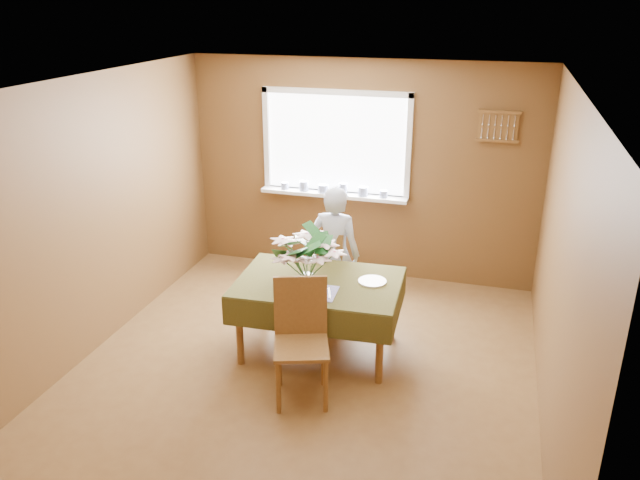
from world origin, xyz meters
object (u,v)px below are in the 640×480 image
(chair_near, at_px, (301,334))
(flower_bouquet, at_px, (307,255))
(chair_far, at_px, (329,267))
(seated_woman, at_px, (335,254))
(dining_table, at_px, (319,290))

(chair_near, distance_m, flower_bouquet, 0.70)
(flower_bouquet, bearing_deg, chair_near, -78.79)
(chair_far, xyz_separation_m, seated_woman, (0.08, -0.07, 0.19))
(dining_table, distance_m, seated_woman, 0.68)
(chair_near, relative_size, flower_bouquet, 1.75)
(chair_near, height_order, flower_bouquet, flower_bouquet)
(dining_table, height_order, chair_near, chair_near)
(seated_woman, height_order, flower_bouquet, seated_woman)
(dining_table, height_order, flower_bouquet, flower_bouquet)
(chair_far, relative_size, chair_near, 0.93)
(seated_woman, bearing_deg, flower_bouquet, 92.05)
(flower_bouquet, bearing_deg, chair_far, 93.47)
(chair_near, bearing_deg, seated_woman, 74.58)
(dining_table, height_order, chair_far, chair_far)
(chair_near, height_order, seated_woman, seated_woman)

